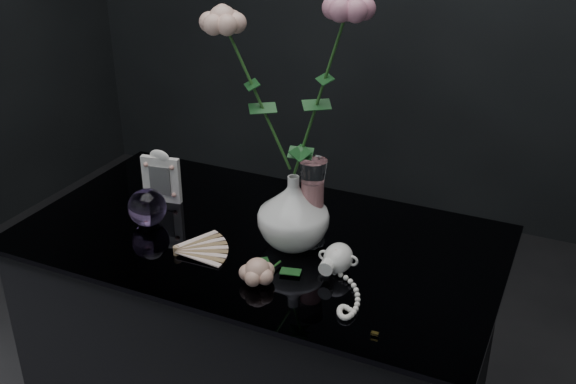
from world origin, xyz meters
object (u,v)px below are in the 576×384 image
at_px(paperweight, 147,207).
at_px(pearl_jar, 338,257).
at_px(vase, 293,211).
at_px(wine_glass, 312,203).
at_px(picture_frame, 161,176).
at_px(loose_rose, 257,271).

xyz_separation_m(paperweight, pearl_jar, (0.46, 0.00, -0.01)).
xyz_separation_m(vase, wine_glass, (0.03, 0.02, 0.02)).
height_order(wine_glass, pearl_jar, wine_glass).
bearing_deg(paperweight, pearl_jar, 0.25).
relative_size(picture_frame, pearl_jar, 0.63).
bearing_deg(pearl_jar, loose_rose, -143.36).
relative_size(wine_glass, pearl_jar, 0.91).
distance_m(vase, picture_frame, 0.38).
bearing_deg(loose_rose, paperweight, 178.35).
relative_size(picture_frame, loose_rose, 0.86).
distance_m(wine_glass, pearl_jar, 0.14).
bearing_deg(vase, wine_glass, 31.23).
bearing_deg(loose_rose, picture_frame, 165.36).
relative_size(paperweight, loose_rose, 0.56).
height_order(picture_frame, pearl_jar, picture_frame).
bearing_deg(picture_frame, loose_rose, -40.06).
bearing_deg(wine_glass, paperweight, -168.00).
bearing_deg(wine_glass, loose_rose, -101.08).
height_order(vase, picture_frame, vase).
bearing_deg(picture_frame, wine_glass, -14.32).
relative_size(loose_rose, pearl_jar, 0.73).
xyz_separation_m(picture_frame, paperweight, (0.04, -0.11, -0.02)).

